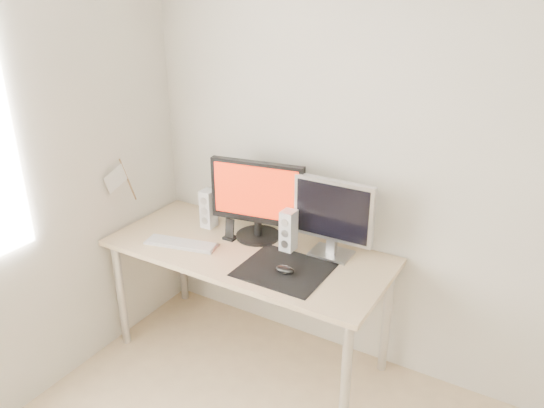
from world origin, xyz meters
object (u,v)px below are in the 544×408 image
at_px(speaker_left, 208,209).
at_px(phone_dock, 230,233).
at_px(mouse, 285,270).
at_px(desk, 248,262).
at_px(keyboard, 181,244).
at_px(main_monitor, 257,197).
at_px(speaker_right, 288,231).
at_px(second_monitor, 333,215).

xyz_separation_m(speaker_left, phone_dock, (0.21, -0.08, -0.08)).
bearing_deg(mouse, desk, 158.42).
distance_m(mouse, keyboard, 0.66).
bearing_deg(main_monitor, phone_dock, -143.08).
height_order(main_monitor, phone_dock, main_monitor).
xyz_separation_m(mouse, desk, (-0.31, 0.12, -0.10)).
bearing_deg(main_monitor, speaker_right, -10.00).
distance_m(mouse, desk, 0.34).
height_order(main_monitor, speaker_right, main_monitor).
xyz_separation_m(main_monitor, phone_dock, (-0.13, -0.10, -0.22)).
relative_size(speaker_right, keyboard, 0.54).
xyz_separation_m(mouse, keyboard, (-0.66, -0.02, -0.01)).
bearing_deg(main_monitor, second_monitor, 3.74).
distance_m(desk, phone_dock, 0.20).
xyz_separation_m(speaker_left, speaker_right, (0.56, -0.02, 0.00)).
height_order(desk, keyboard, keyboard).
height_order(second_monitor, phone_dock, second_monitor).
bearing_deg(second_monitor, keyboard, -157.32).
bearing_deg(phone_dock, desk, -19.52).
bearing_deg(phone_dock, keyboard, -134.64).
height_order(mouse, main_monitor, main_monitor).
distance_m(desk, main_monitor, 0.37).
relative_size(mouse, desk, 0.07).
bearing_deg(mouse, keyboard, -177.96).
distance_m(desk, speaker_left, 0.43).
distance_m(main_monitor, keyboard, 0.51).
height_order(desk, main_monitor, main_monitor).
xyz_separation_m(mouse, second_monitor, (0.12, 0.30, 0.22)).
bearing_deg(main_monitor, speaker_left, -176.36).
bearing_deg(phone_dock, main_monitor, 36.92).
xyz_separation_m(second_monitor, phone_dock, (-0.59, -0.13, -0.20)).
height_order(mouse, desk, mouse).
xyz_separation_m(keyboard, phone_dock, (0.20, 0.20, 0.03)).
bearing_deg(speaker_right, keyboard, -155.00).
bearing_deg(phone_dock, mouse, -20.89).
bearing_deg(mouse, second_monitor, 68.17).
bearing_deg(second_monitor, speaker_left, -176.30).
distance_m(mouse, main_monitor, 0.49).
bearing_deg(keyboard, phone_dock, 45.36).
height_order(main_monitor, speaker_left, main_monitor).
distance_m(main_monitor, phone_dock, 0.27).
xyz_separation_m(speaker_right, phone_dock, (-0.35, -0.06, -0.08)).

